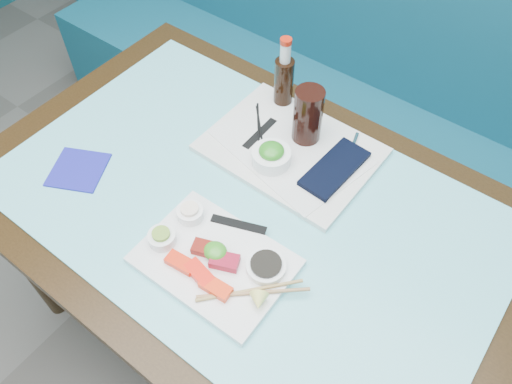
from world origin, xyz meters
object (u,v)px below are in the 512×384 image
Objects in this scene: booth_bench at (380,124)px; serving_tray at (291,149)px; dining_table at (247,224)px; cola_bottle_body at (284,84)px; cola_glass at (308,115)px; sashimi_plate at (215,261)px; blue_napkin at (78,170)px; seaweed_bowl at (271,157)px.

booth_bench is 6.92× the size of serving_tray.
booth_bench is 2.14× the size of dining_table.
cola_bottle_body is at bearing 132.87° from serving_tray.
serving_tray is (-0.01, -0.63, 0.39)m from booth_bench.
dining_table is 3.23× the size of serving_tray.
cola_bottle_body is (-0.13, 0.34, 0.17)m from dining_table.
booth_bench is 0.69m from cola_bottle_body.
serving_tray is 2.76× the size of cola_glass.
sashimi_plate is 2.50× the size of blue_napkin.
cola_bottle_body reaches higher than seaweed_bowl.
cola_glass is at bearing 95.46° from sashimi_plate.
blue_napkin is (-0.41, -0.18, 0.09)m from dining_table.
seaweed_bowl reaches higher than serving_tray.
cola_glass reaches higher than serving_tray.
blue_napkin is (-0.41, -0.44, -0.09)m from cola_glass.
seaweed_bowl is 0.14m from cola_glass.
booth_bench is 0.89m from dining_table.
booth_bench is at bearing 89.81° from serving_tray.
seaweed_bowl is at bearing -96.67° from serving_tray.
booth_bench reaches higher than cola_glass.
cola_glass reaches higher than sashimi_plate.
cola_bottle_body reaches higher than sashimi_plate.
booth_bench is 29.82× the size of seaweed_bowl.
seaweed_bowl reaches higher than sashimi_plate.
cola_glass is 1.18× the size of blue_napkin.
sashimi_plate is (0.05, -1.01, 0.39)m from booth_bench.
booth_bench is at bearing 88.19° from seaweed_bowl.
cola_bottle_body is (-0.18, 0.52, 0.07)m from sashimi_plate.
booth_bench is at bearing 89.77° from cola_glass.
serving_tray is 2.81× the size of cola_bottle_body.
dining_table is at bearing 103.94° from sashimi_plate.
cola_glass reaches higher than seaweed_bowl.
sashimi_plate is at bearing 0.44° from blue_napkin.
cola_bottle_body is (-0.13, 0.08, -0.02)m from cola_glass.
cola_glass reaches higher than dining_table.
cola_glass is at bearing 80.62° from serving_tray.
dining_table is at bearing -90.00° from booth_bench.
blue_napkin reaches higher than dining_table.
cola_bottle_body is at bearing -105.13° from booth_bench.
booth_bench is at bearing 91.72° from sashimi_plate.
dining_table is 4.20× the size of sashimi_plate.
seaweed_bowl is at bearing -62.03° from cola_bottle_body.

